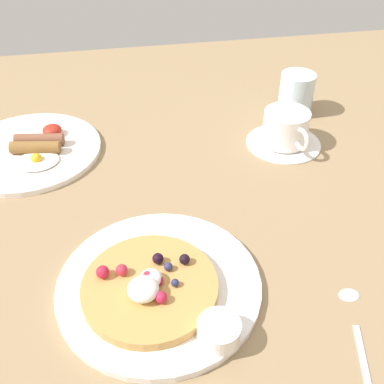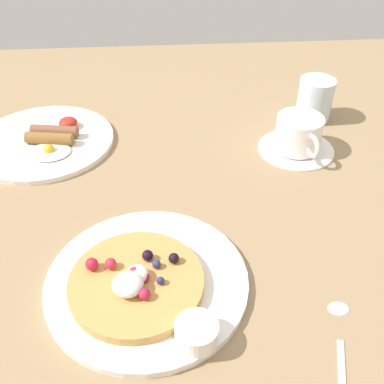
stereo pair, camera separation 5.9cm
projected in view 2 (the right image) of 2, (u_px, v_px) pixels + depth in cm
name	position (u px, v px, depth cm)	size (l,w,h in cm)	color
ground_plane	(171.00, 215.00, 73.87)	(186.64, 140.41, 3.00)	#977C58
pancake_plate	(147.00, 281.00, 60.39)	(27.17, 27.17, 1.11)	white
pancake_with_berries	(136.00, 282.00, 58.34)	(17.68, 17.68, 3.81)	tan
syrup_ramekin	(197.00, 332.00, 52.08)	(5.18, 5.18, 2.62)	white
breakfast_plate	(44.00, 141.00, 87.37)	(26.91, 26.91, 1.02)	white
fried_breakfast	(54.00, 137.00, 86.02)	(9.77, 14.32, 2.49)	brown
coffee_saucer	(296.00, 148.00, 85.81)	(14.34, 14.34, 0.67)	white
coffee_cup	(299.00, 133.00, 83.44)	(8.65, 11.74, 6.28)	white
teaspoon	(340.00, 331.00, 54.76)	(5.83, 14.84, 0.60)	silver
water_glass	(315.00, 99.00, 92.69)	(7.24, 7.24, 8.69)	silver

